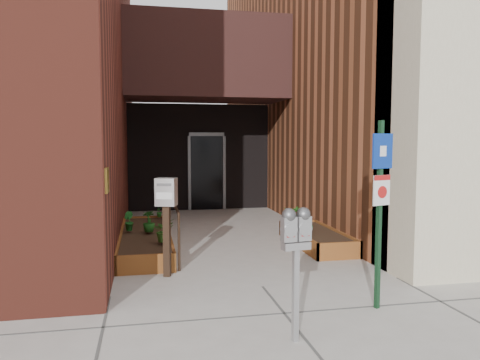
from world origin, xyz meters
TOP-DOWN VIEW (x-y plane):
  - ground at (0.00, 0.00)m, footprint 80.00×80.00m
  - architecture at (-0.18, 6.89)m, footprint 20.00×14.60m
  - planter_left at (-1.55, 2.70)m, footprint 0.90×3.60m
  - planter_right at (1.60, 2.20)m, footprint 0.80×2.20m
  - handrail at (-1.05, 2.65)m, footprint 0.04×3.34m
  - parking_meter at (-0.11, -1.73)m, footprint 0.31×0.16m
  - sign_post at (1.13, -1.06)m, footprint 0.29×0.12m
  - payment_dropbox at (-1.24, 0.76)m, footprint 0.34×0.29m
  - shrub_left_a at (-1.25, 1.74)m, footprint 0.49×0.49m
  - shrub_left_b at (-1.85, 2.84)m, footprint 0.27×0.27m
  - shrub_left_c at (-1.48, 2.66)m, footprint 0.26×0.26m
  - shrub_left_d at (-1.25, 4.30)m, footprint 0.28×0.28m
  - shrub_right_a at (1.35, 1.96)m, footprint 0.26×0.26m
  - shrub_right_b at (1.46, 2.95)m, footprint 0.22×0.22m
  - shrub_right_c at (1.35, 3.10)m, footprint 0.30×0.30m

SIDE VIEW (x-z plane):
  - ground at x=0.00m, z-range 0.00..0.00m
  - planter_left at x=-1.55m, z-range -0.02..0.28m
  - planter_right at x=1.60m, z-range -0.02..0.28m
  - shrub_right_c at x=1.35m, z-range 0.30..0.61m
  - shrub_right_a at x=1.35m, z-range 0.30..0.63m
  - shrub_right_b at x=1.46m, z-range 0.30..0.66m
  - shrub_left_b at x=-1.85m, z-range 0.30..0.66m
  - shrub_left_d at x=-1.25m, z-range 0.30..0.68m
  - shrub_left_a at x=-1.25m, z-range 0.30..0.69m
  - shrub_left_c at x=-1.48m, z-range 0.30..0.69m
  - handrail at x=-1.05m, z-range 0.30..1.20m
  - parking_meter at x=-0.11m, z-range 0.36..1.69m
  - payment_dropbox at x=-1.24m, z-range 0.32..1.76m
  - sign_post at x=1.13m, z-range 0.25..2.46m
  - architecture at x=-0.18m, z-range -0.02..9.98m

